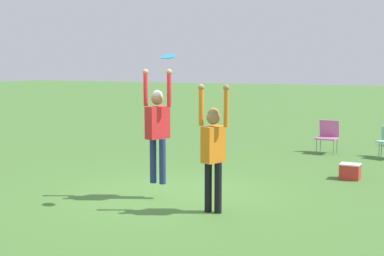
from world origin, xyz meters
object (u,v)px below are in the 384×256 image
Objects in this scene: person_defending at (213,145)px; camping_chair_3 at (328,134)px; person_jumping at (158,124)px; cooler_box at (350,171)px; frisbee at (169,56)px.

camping_chair_3 is (0.29, 6.93, -0.59)m from person_defending.
person_defending is 6.96m from camping_chair_3.
cooler_box is at bearing -22.59° from person_jumping.
person_jumping is 8.05× the size of frisbee.
frisbee is 0.28× the size of camping_chair_3.
frisbee is at bearing -123.01° from cooler_box.
frisbee is 7.26m from camping_chair_3.
person_defending is at bearing -112.25° from cooler_box.
person_defending is 8.17× the size of frisbee.
person_jumping is 5.01× the size of cooler_box.
person_jumping is 6.74m from camping_chair_3.
person_jumping reaches higher than camping_chair_3.
cooler_box is (1.21, -3.27, -0.35)m from camping_chair_3.
cooler_box is at bearing 175.95° from person_defending.
person_defending reaches higher than cooler_box.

